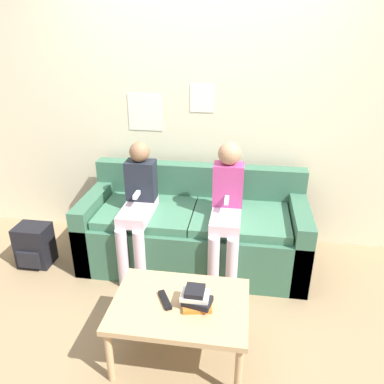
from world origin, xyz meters
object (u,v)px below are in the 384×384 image
(tv_remote, at_px, (165,300))
(backpack, at_px, (35,245))
(couch, at_px, (194,231))
(person_right, at_px, (227,206))
(coffee_table, at_px, (180,309))
(person_left, at_px, (138,203))

(tv_remote, height_order, backpack, tv_remote)
(couch, bearing_deg, tv_remote, -91.36)
(person_right, relative_size, backpack, 3.04)
(person_right, distance_m, tv_remote, 0.97)
(coffee_table, xyz_separation_m, backpack, (-1.44, 0.80, -0.18))
(coffee_table, distance_m, backpack, 1.66)
(person_left, bearing_deg, tv_remote, -65.00)
(coffee_table, relative_size, tv_remote, 4.93)
(backpack, bearing_deg, couch, 11.33)
(person_left, xyz_separation_m, person_right, (0.72, 0.01, 0.02))
(couch, height_order, person_right, person_right)
(person_right, bearing_deg, couch, 147.06)
(person_left, bearing_deg, backpack, -174.86)
(person_left, relative_size, backpack, 2.96)
(coffee_table, distance_m, person_left, 1.05)
(couch, height_order, backpack, couch)
(tv_remote, relative_size, backpack, 0.45)
(couch, distance_m, tv_remote, 1.08)
(person_left, bearing_deg, couch, 23.63)
(couch, relative_size, backpack, 5.11)
(couch, distance_m, backpack, 1.41)
(person_left, xyz_separation_m, tv_remote, (0.41, -0.88, -0.20))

